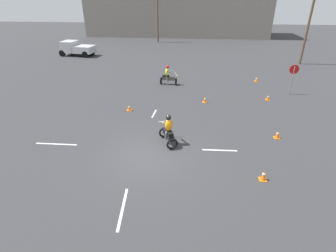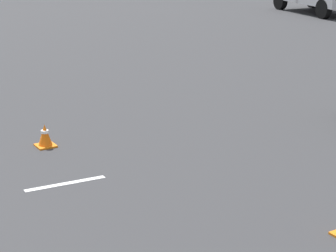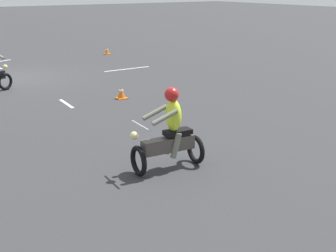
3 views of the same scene
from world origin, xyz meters
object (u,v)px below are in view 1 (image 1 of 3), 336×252
traffic_cone_near_right (263,176)px  traffic_cone_mid_center (256,79)px  traffic_cone_far_left (129,108)px  utility_pole_far (158,14)px  pickup_truck (77,48)px  traffic_cone_mid_left (277,135)px  motorcycle_rider_foreground (168,131)px  motorcycle_rider_background (168,76)px  traffic_cone_far_center (268,98)px  utility_pole_near (309,23)px  stop_sign (293,74)px  traffic_cone_near_left (205,100)px

traffic_cone_near_right → traffic_cone_mid_center: 14.20m
traffic_cone_far_left → utility_pole_far: 27.02m
traffic_cone_near_right → traffic_cone_mid_center: size_ratio=1.18×
pickup_truck → traffic_cone_mid_left: bearing=-127.0°
traffic_cone_far_left → utility_pole_far: bearing=93.5°
motorcycle_rider_foreground → traffic_cone_far_left: size_ratio=4.23×
traffic_cone_mid_left → traffic_cone_near_right: bearing=-112.5°
motorcycle_rider_background → utility_pole_far: 21.48m
motorcycle_rider_background → traffic_cone_far_center: size_ratio=4.26×
traffic_cone_near_right → utility_pole_far: 34.68m
motorcycle_rider_background → pickup_truck: pickup_truck is taller
traffic_cone_far_center → traffic_cone_far_left: size_ratio=0.99×
motorcycle_rider_foreground → utility_pole_near: utility_pole_near is taller
motorcycle_rider_foreground → traffic_cone_near_right: size_ratio=3.62×
pickup_truck → traffic_cone_near_right: bearing=-134.5°
stop_sign → utility_pole_near: utility_pole_near is taller
motorcycle_rider_foreground → pickup_truck: pickup_truck is taller
traffic_cone_mid_center → utility_pole_far: utility_pole_far is taller
motorcycle_rider_foreground → utility_pole_far: size_ratio=0.20×
traffic_cone_mid_center → traffic_cone_mid_left: bearing=-95.0°
utility_pole_far → utility_pole_near: bearing=-35.1°
traffic_cone_near_left → traffic_cone_mid_center: traffic_cone_near_left is taller
traffic_cone_mid_center → utility_pole_far: 22.74m
motorcycle_rider_background → traffic_cone_mid_center: (7.72, 1.60, -0.54)m
motorcycle_rider_foreground → traffic_cone_far_center: (6.67, 6.87, -0.54)m
motorcycle_rider_background → traffic_cone_mid_center: 7.90m
utility_pole_far → motorcycle_rider_background: bearing=-80.0°
pickup_truck → motorcycle_rider_background: bearing=-122.0°
pickup_truck → traffic_cone_near_left: 20.87m
utility_pole_near → stop_sign: bearing=-112.4°
traffic_cone_far_left → stop_sign: bearing=20.4°
traffic_cone_far_center → motorcycle_rider_background: bearing=159.2°
motorcycle_rider_background → traffic_cone_mid_left: (6.81, -8.66, -0.52)m
traffic_cone_mid_center → stop_sign: bearing=-58.5°
pickup_truck → motorcycle_rider_foreground: bearing=-138.7°
motorcycle_rider_foreground → pickup_truck: (-13.35, 20.00, 0.20)m
motorcycle_rider_foreground → stop_sign: 12.01m
pickup_truck → traffic_cone_near_left: size_ratio=10.65×
stop_sign → pickup_truck: bearing=152.0°
traffic_cone_near_left → traffic_cone_mid_left: bearing=-51.9°
traffic_cone_near_left → motorcycle_rider_background: bearing=128.4°
traffic_cone_near_left → motorcycle_rider_foreground: bearing=-109.1°
stop_sign → traffic_cone_near_left: stop_sign is taller
motorcycle_rider_background → utility_pole_far: bearing=-165.7°
traffic_cone_far_center → utility_pole_far: utility_pole_far is taller
traffic_cone_mid_left → utility_pole_far: utility_pole_far is taller
traffic_cone_far_left → utility_pole_near: size_ratio=0.05×
traffic_cone_mid_left → motorcycle_rider_foreground: bearing=-169.1°
traffic_cone_mid_center → traffic_cone_far_left: bearing=-142.8°
motorcycle_rider_foreground → traffic_cone_near_right: 5.04m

